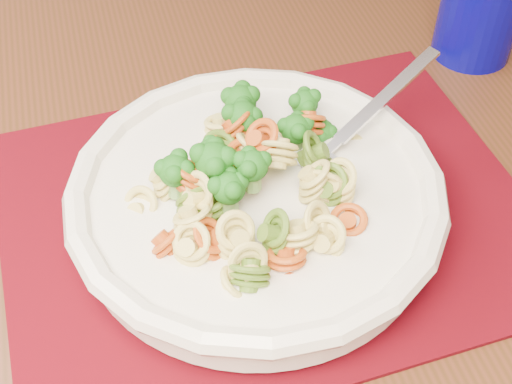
{
  "coord_description": "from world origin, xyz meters",
  "views": [
    {
      "loc": [
        0.39,
        -0.09,
        1.2
      ],
      "look_at": [
        0.42,
        0.27,
        0.81
      ],
      "focal_mm": 50.0,
      "sensor_mm": 36.0,
      "label": 1
    }
  ],
  "objects": [
    {
      "name": "fork",
      "position": [
        0.47,
        0.3,
        0.82
      ],
      "size": [
        0.16,
        0.13,
        0.08
      ],
      "primitive_type": null,
      "rotation": [
        0.0,
        -0.35,
        0.62
      ],
      "color": "silver",
      "rests_on": "pasta_bowl"
    },
    {
      "name": "tumbler",
      "position": [
        0.65,
        0.5,
        0.82
      ],
      "size": [
        0.08,
        0.08,
        0.1
      ],
      "primitive_type": "cylinder",
      "color": "#06056F",
      "rests_on": "dining_table"
    },
    {
      "name": "pasta_bowl",
      "position": [
        0.42,
        0.27,
        0.81
      ],
      "size": [
        0.29,
        0.29,
        0.05
      ],
      "color": "white",
      "rests_on": "placemat"
    },
    {
      "name": "dining_table",
      "position": [
        0.35,
        0.34,
        0.66
      ],
      "size": [
        1.47,
        1.09,
        0.77
      ],
      "rotation": [
        0.0,
        0.0,
        0.19
      ],
      "color": "#492314",
      "rests_on": "ground"
    },
    {
      "name": "pasta_broccoli_heap",
      "position": [
        0.42,
        0.27,
        0.82
      ],
      "size": [
        0.24,
        0.24,
        0.06
      ],
      "primitive_type": null,
      "color": "#C9BB63",
      "rests_on": "pasta_bowl"
    },
    {
      "name": "placemat",
      "position": [
        0.43,
        0.29,
        0.77
      ],
      "size": [
        0.48,
        0.41,
        0.0
      ],
      "primitive_type": "cube",
      "rotation": [
        0.0,
        0.0,
        0.24
      ],
      "color": "#4C0308",
      "rests_on": "dining_table"
    }
  ]
}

